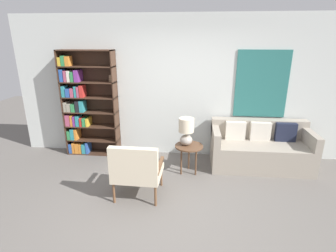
{
  "coord_description": "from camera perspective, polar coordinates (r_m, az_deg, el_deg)",
  "views": [
    {
      "loc": [
        0.3,
        -2.97,
        2.26
      ],
      "look_at": [
        -0.1,
        1.06,
        0.9
      ],
      "focal_mm": 28.0,
      "sensor_mm": 36.0,
      "label": 1
    }
  ],
  "objects": [
    {
      "name": "ground_plane",
      "position": [
        3.74,
        -0.15,
        -18.57
      ],
      "size": [
        14.0,
        14.0,
        0.0
      ],
      "primitive_type": "plane",
      "color": "#66605B"
    },
    {
      "name": "wall_back",
      "position": [
        5.09,
        2.55,
        8.25
      ],
      "size": [
        6.4,
        0.08,
        2.7
      ],
      "color": "silver",
      "rests_on": "ground_plane"
    },
    {
      "name": "bookshelf",
      "position": [
        5.43,
        -18.0,
        4.05
      ],
      "size": [
        1.05,
        0.3,
        2.06
      ],
      "color": "#422B1E",
      "rests_on": "ground_plane"
    },
    {
      "name": "armchair",
      "position": [
        3.83,
        -6.94,
        -9.26
      ],
      "size": [
        0.71,
        0.65,
        0.87
      ],
      "color": "brown",
      "rests_on": "ground_plane"
    },
    {
      "name": "couch",
      "position": [
        5.11,
        19.33,
        -4.71
      ],
      "size": [
        1.76,
        0.8,
        0.82
      ],
      "color": "#9E9384",
      "rests_on": "ground_plane"
    },
    {
      "name": "side_table",
      "position": [
        4.53,
        4.59,
        -4.96
      ],
      "size": [
        0.48,
        0.48,
        0.52
      ],
      "color": "brown",
      "rests_on": "ground_plane"
    },
    {
      "name": "table_lamp",
      "position": [
        4.44,
        4.0,
        -0.94
      ],
      "size": [
        0.26,
        0.26,
        0.48
      ],
      "color": "#A59E93",
      "rests_on": "side_table"
    }
  ]
}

